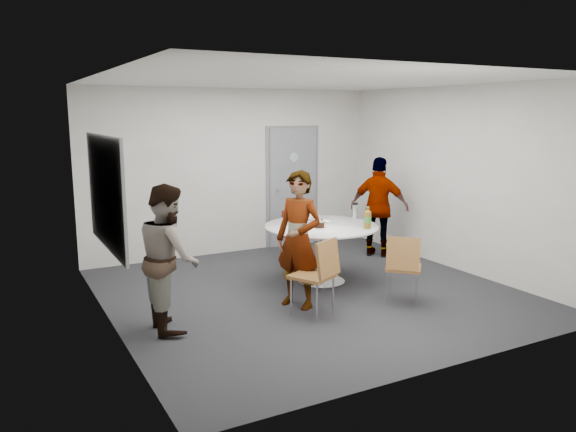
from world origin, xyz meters
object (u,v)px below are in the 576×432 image
table (323,233)px  person_left (169,257)px  whiteboard (106,193)px  chair_near_right (403,263)px  door (292,187)px  chair_far (294,230)px  person_right (379,207)px  chair_near_left (319,270)px  person_main (299,240)px

table → person_left: person_left is taller
whiteboard → person_left: (0.51, -0.54, -0.66)m
chair_near_right → door: bearing=127.5°
chair_far → person_right: bearing=174.8°
table → person_right: person_right is taller
door → person_right: 1.63m
table → chair_near_left: (-0.73, -1.10, -0.14)m
chair_far → person_main: (-1.01, -1.94, 0.35)m
chair_near_right → chair_far: size_ratio=1.09×
door → chair_near_left: bearing=-113.8°
table → chair_near_left: 1.33m
table → chair_far: bearing=79.1°
door → person_right: bearing=-58.2°
whiteboard → person_left: whiteboard is taller
person_left → chair_far: bearing=-50.0°
chair_near_right → person_left: bearing=-149.2°
person_left → chair_near_left: bearing=-102.6°
chair_near_left → chair_far: size_ratio=1.16×
whiteboard → chair_near_right: bearing=-19.5°
whiteboard → table: 2.94m
chair_far → person_left: (-2.57, -1.89, 0.31)m
chair_near_right → chair_far: chair_near_right is taller
chair_near_left → person_main: size_ratio=0.55×
table → chair_near_right: table is taller
whiteboard → table: (2.84, 0.10, -0.76)m
whiteboard → person_main: (2.07, -0.59, -0.63)m
whiteboard → person_right: bearing=11.7°
chair_near_right → person_left: (-2.71, 0.60, 0.27)m
chair_far → person_main: bearing=75.6°
chair_near_right → chair_near_left: bearing=-143.6°
person_main → person_left: bearing=-118.4°
table → person_main: (-0.77, -0.69, 0.13)m
table → person_right: bearing=27.5°
chair_near_left → person_main: (-0.04, 0.42, 0.27)m
person_main → person_left: (-1.56, 0.05, -0.03)m
whiteboard → chair_far: (3.08, 1.35, -0.98)m
door → table: (-0.72, -2.19, -0.34)m
person_main → chair_near_left: bearing=-21.5°
person_main → chair_near_right: bearing=37.9°
door → table: 2.33m
whiteboard → chair_near_left: bearing=-25.5°
chair_near_right → chair_far: 2.49m
chair_near_right → person_right: bearing=103.1°
person_main → person_right: size_ratio=1.02×
chair_far → person_right: size_ratio=0.49×
table → chair_near_right: (0.38, -1.24, -0.17)m
person_left → person_right: bearing=-65.9°
table → chair_near_right: 1.30m
table → chair_far: table is taller
chair_near_right → table: bearing=150.2°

